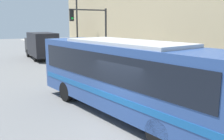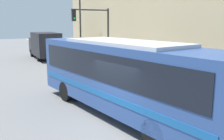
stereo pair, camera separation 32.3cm
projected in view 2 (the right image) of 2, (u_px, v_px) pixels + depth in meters
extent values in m
plane|color=slate|center=(116.00, 129.00, 9.32)|extent=(120.00, 120.00, 0.00)
cube|color=#B7B2A8|center=(81.00, 56.00, 29.39)|extent=(2.49, 70.00, 0.16)
cube|color=tan|center=(141.00, 25.00, 25.02)|extent=(6.00, 25.29, 7.41)
cube|color=#2D4C8C|center=(123.00, 75.00, 10.51)|extent=(4.19, 10.85, 2.65)
cube|color=black|center=(123.00, 64.00, 10.42)|extent=(4.08, 10.02, 1.10)
cube|color=#19599E|center=(123.00, 89.00, 10.62)|extent=(4.16, 10.44, 0.24)
cube|color=silver|center=(123.00, 43.00, 10.25)|extent=(3.19, 6.12, 0.16)
cylinder|color=black|center=(101.00, 85.00, 13.96)|extent=(0.44, 1.02, 0.98)
cylinder|color=black|center=(66.00, 91.00, 12.70)|extent=(0.44, 1.02, 0.98)
cylinder|color=black|center=(196.00, 119.00, 9.07)|extent=(0.44, 1.02, 0.98)
cylinder|color=black|center=(155.00, 134.00, 7.81)|extent=(0.44, 1.02, 0.98)
cube|color=black|center=(46.00, 44.00, 26.90)|extent=(2.33, 5.00, 2.44)
cube|color=#262628|center=(40.00, 45.00, 30.01)|extent=(2.22, 1.94, 1.72)
cylinder|color=black|center=(32.00, 53.00, 29.42)|extent=(0.25, 0.90, 0.90)
cylinder|color=black|center=(38.00, 57.00, 25.85)|extent=(0.25, 0.90, 0.90)
cylinder|color=#999999|center=(163.00, 82.00, 14.77)|extent=(0.23, 0.23, 0.57)
sphere|color=#999999|center=(163.00, 77.00, 14.70)|extent=(0.22, 0.22, 0.22)
cylinder|color=#999999|center=(165.00, 82.00, 14.65)|extent=(0.10, 0.14, 0.10)
cylinder|color=#2D2D2D|center=(108.00, 38.00, 21.24)|extent=(0.16, 0.16, 4.94)
cylinder|color=#2D2D2D|center=(90.00, 10.00, 20.10)|extent=(3.20, 0.11, 0.11)
cube|color=black|center=(74.00, 15.00, 19.56)|extent=(0.30, 0.24, 0.90)
sphere|color=#19D83F|center=(74.00, 18.00, 19.48)|extent=(0.18, 0.18, 0.18)
cylinder|color=#2D2D2D|center=(134.00, 69.00, 17.61)|extent=(0.06, 0.06, 1.06)
cylinder|color=#4C4C51|center=(134.00, 60.00, 17.49)|extent=(0.14, 0.14, 0.22)
cylinder|color=#2D2D2D|center=(80.00, 26.00, 27.43)|extent=(0.18, 0.18, 6.78)
cylinder|color=#47382D|center=(118.00, 63.00, 20.79)|extent=(0.28, 0.28, 0.88)
cylinder|color=black|center=(118.00, 54.00, 20.64)|extent=(0.34, 0.34, 0.73)
sphere|color=tan|center=(119.00, 48.00, 20.55)|extent=(0.24, 0.24, 0.24)
cylinder|color=#47382D|center=(109.00, 61.00, 22.28)|extent=(0.28, 0.28, 0.89)
cylinder|color=#338C4C|center=(109.00, 52.00, 22.13)|extent=(0.34, 0.34, 0.74)
sphere|color=tan|center=(109.00, 46.00, 22.04)|extent=(0.24, 0.24, 0.24)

